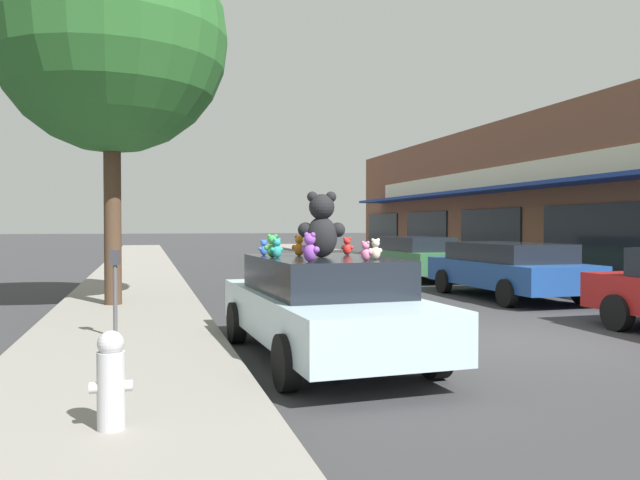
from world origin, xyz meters
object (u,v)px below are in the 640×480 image
at_px(teddy_bear_green, 272,246).
at_px(teddy_bear_purple, 310,248).
at_px(plush_art_car, 323,304).
at_px(parked_car_far_center, 508,268).
at_px(street_tree, 111,37).
at_px(teddy_bear_giant, 322,226).
at_px(teddy_bear_red, 347,246).
at_px(teddy_bear_pink, 366,251).
at_px(parking_meter, 115,282).
at_px(teddy_bear_cream, 375,249).
at_px(teddy_bear_orange, 299,246).
at_px(fire_hydrant, 111,380).
at_px(teddy_bear_teal, 277,248).
at_px(parked_car_far_right, 415,256).
at_px(teddy_bear_brown, 322,244).
at_px(teddy_bear_blue, 264,248).

bearing_deg(teddy_bear_green, teddy_bear_purple, 113.70).
height_order(plush_art_car, parked_car_far_center, plush_art_car).
bearing_deg(plush_art_car, street_tree, 115.16).
height_order(teddy_bear_giant, teddy_bear_red, teddy_bear_giant).
bearing_deg(parked_car_far_center, teddy_bear_pink, -133.34).
distance_m(teddy_bear_pink, parking_meter, 3.90).
relative_size(teddy_bear_cream, parking_meter, 0.21).
xyz_separation_m(teddy_bear_pink, parked_car_far_center, (5.93, 6.28, -0.72)).
xyz_separation_m(teddy_bear_orange, fire_hydrant, (-2.32, -3.19, -0.95)).
height_order(teddy_bear_pink, teddy_bear_purple, teddy_bear_purple).
height_order(teddy_bear_green, teddy_bear_purple, teddy_bear_purple).
xyz_separation_m(teddy_bear_green, parking_meter, (-2.05, 1.40, -0.54)).
relative_size(teddy_bear_teal, parking_meter, 0.20).
height_order(teddy_bear_pink, teddy_bear_green, teddy_bear_green).
bearing_deg(plush_art_car, teddy_bear_red, 44.05).
height_order(teddy_bear_cream, parked_car_far_center, teddy_bear_cream).
xyz_separation_m(teddy_bear_teal, street_tree, (-2.31, 5.47, 4.13)).
height_order(teddy_bear_purple, parked_car_far_right, teddy_bear_purple).
xyz_separation_m(plush_art_car, teddy_bear_purple, (-0.43, -0.98, 0.79)).
bearing_deg(teddy_bear_red, parking_meter, 15.35).
distance_m(teddy_bear_brown, parked_car_far_center, 7.31).
xyz_separation_m(teddy_bear_red, fire_hydrant, (-3.06, -3.30, -0.93)).
bearing_deg(teddy_bear_green, teddy_bear_teal, 123.37).
xyz_separation_m(teddy_bear_blue, parking_meter, (-2.04, 0.81, -0.50)).
height_order(plush_art_car, teddy_bear_orange, teddy_bear_orange).
height_order(plush_art_car, teddy_bear_red, teddy_bear_red).
relative_size(teddy_bear_red, street_tree, 0.03).
bearing_deg(parked_car_far_right, street_tree, -150.02).
relative_size(teddy_bear_pink, parked_car_far_right, 0.05).
distance_m(teddy_bear_pink, teddy_bear_purple, 0.71).
distance_m(teddy_bear_giant, parked_car_far_center, 8.25).
relative_size(teddy_bear_cream, parked_car_far_center, 0.05).
relative_size(teddy_bear_pink, parking_meter, 0.19).
height_order(teddy_bear_pink, teddy_bear_brown, teddy_bear_brown).
distance_m(plush_art_car, teddy_bear_giant, 1.05).
bearing_deg(teddy_bear_pink, teddy_bear_red, -51.53).
xyz_separation_m(plush_art_car, teddy_bear_cream, (0.49, -0.68, 0.75)).
distance_m(teddy_bear_orange, fire_hydrant, 4.05).
relative_size(plush_art_car, teddy_bear_cream, 17.94).
height_order(teddy_bear_giant, teddy_bear_pink, teddy_bear_giant).
xyz_separation_m(teddy_bear_pink, teddy_bear_orange, (-0.49, 1.36, 0.03)).
height_order(teddy_bear_teal, street_tree, street_tree).
relative_size(teddy_bear_pink, teddy_bear_purple, 0.69).
distance_m(teddy_bear_brown, fire_hydrant, 4.88).
bearing_deg(teddy_bear_cream, parked_car_far_right, -122.23).
relative_size(teddy_bear_pink, parked_car_far_center, 0.05).
xyz_separation_m(teddy_bear_pink, teddy_bear_blue, (-0.93, 1.66, -0.01)).
bearing_deg(teddy_bear_orange, parked_car_far_center, -124.41).
xyz_separation_m(plush_art_car, teddy_bear_orange, (-0.21, 0.44, 0.77)).
height_order(teddy_bear_giant, street_tree, street_tree).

